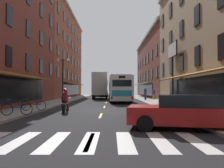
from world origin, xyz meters
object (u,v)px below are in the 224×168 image
at_px(sedan_mid, 104,93).
at_px(street_lamp_twin, 63,78).
at_px(bicycle_near, 17,109).
at_px(pedestrian_mid, 145,93).
at_px(billboard_sign, 172,57).
at_px(motorcycle_rider, 65,102).
at_px(transit_bus, 119,88).
at_px(box_truck, 100,86).
at_px(bicycle_mid, 33,105).
at_px(sedan_near, 186,112).
at_px(pedestrian_far, 154,94).

xyz_separation_m(sedan_mid, street_lamp_twin, (-3.71, -21.97, 2.16)).
relative_size(bicycle_near, pedestrian_mid, 0.96).
xyz_separation_m(billboard_sign, bicycle_near, (-11.78, -10.22, -4.50)).
bearing_deg(street_lamp_twin, motorcycle_rider, -76.01).
bearing_deg(transit_bus, street_lamp_twin, -144.33).
bearing_deg(street_lamp_twin, sedan_mid, 80.43).
relative_size(transit_bus, motorcycle_rider, 5.60).
xyz_separation_m(box_truck, pedestrian_mid, (6.69, -6.37, -1.14)).
height_order(sedan_mid, street_lamp_twin, street_lamp_twin).
bearing_deg(bicycle_mid, pedestrian_mid, 56.27).
distance_m(pedestrian_mid, street_lamp_twin, 12.03).
relative_size(box_truck, bicycle_mid, 4.75).
bearing_deg(sedan_near, bicycle_mid, 143.55).
bearing_deg(bicycle_near, street_lamp_twin, 90.29).
bearing_deg(motorcycle_rider, box_truck, 86.79).
distance_m(sedan_mid, pedestrian_mid, 17.06).
bearing_deg(pedestrian_mid, bicycle_mid, -118.94).
height_order(motorcycle_rider, pedestrian_far, pedestrian_far).
xyz_separation_m(sedan_mid, bicycle_mid, (-3.67, -30.95, -0.20)).
distance_m(transit_bus, street_lamp_twin, 7.98).
bearing_deg(motorcycle_rider, pedestrian_mid, 62.58).
relative_size(motorcycle_rider, bicycle_mid, 1.21).
bearing_deg(motorcycle_rider, sedan_near, -44.74).
height_order(box_truck, bicycle_near, box_truck).
bearing_deg(bicycle_mid, billboard_sign, 32.47).
relative_size(bicycle_near, street_lamp_twin, 0.34).
xyz_separation_m(billboard_sign, sedan_mid, (-8.13, 23.44, -4.30)).
xyz_separation_m(billboard_sign, motorcycle_rider, (-9.58, -7.58, -4.29)).
bearing_deg(bicycle_mid, motorcycle_rider, -1.78).
xyz_separation_m(transit_bus, motorcycle_rider, (-4.16, -13.66, -1.01)).
bearing_deg(pedestrian_far, sedan_mid, -37.86).
bearing_deg(sedan_near, box_truck, 100.25).
xyz_separation_m(sedan_near, sedan_mid, (-4.78, 37.20, -0.01)).
relative_size(box_truck, pedestrian_far, 5.09).
bearing_deg(transit_bus, bicycle_near, -111.30).
xyz_separation_m(motorcycle_rider, pedestrian_far, (9.22, 16.02, 0.25)).
relative_size(bicycle_mid, street_lamp_twin, 0.35).
relative_size(sedan_near, pedestrian_far, 3.01).
bearing_deg(pedestrian_mid, motorcycle_rider, -112.63).
distance_m(billboard_sign, pedestrian_far, 9.36).
relative_size(transit_bus, pedestrian_far, 7.26).
distance_m(box_truck, sedan_mid, 9.54).
height_order(box_truck, pedestrian_far, box_truck).
distance_m(sedan_near, sedan_mid, 37.51).
bearing_deg(sedan_near, transit_bus, 95.97).
bearing_deg(sedan_near, street_lamp_twin, 119.13).
distance_m(sedan_near, street_lamp_twin, 17.57).
distance_m(billboard_sign, sedan_mid, 25.18).
distance_m(bicycle_near, street_lamp_twin, 11.93).
xyz_separation_m(transit_bus, box_truck, (-2.95, 7.95, 0.47)).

